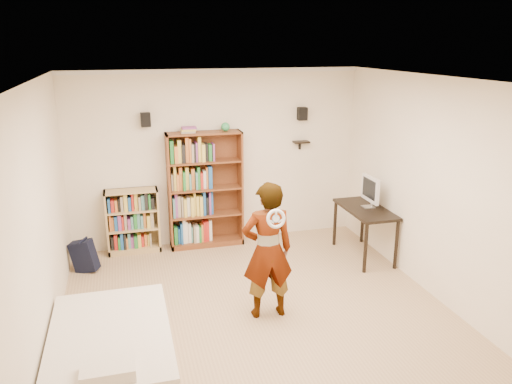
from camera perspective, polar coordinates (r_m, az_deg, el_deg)
The scene contains 14 objects.
ground at distance 5.98m, azimuth 0.49°, elevation -14.13°, with size 4.50×5.00×0.01m, color tan.
room_shell at distance 5.30m, azimuth 0.54°, elevation 2.46°, with size 4.52×5.02×2.71m.
crown_molding at distance 5.15m, azimuth 0.57°, elevation 12.30°, with size 4.50×5.00×0.06m.
speaker_left at distance 7.43m, azimuth -12.51°, elevation 8.07°, with size 0.14×0.12×0.20m, color black.
speaker_right at distance 7.91m, azimuth 5.31°, elevation 8.90°, with size 0.14×0.12×0.20m, color black.
wall_shelf at distance 7.99m, azimuth 5.20°, elevation 5.71°, with size 0.25×0.16×0.03m, color black.
tall_bookshelf at distance 7.69m, azimuth -5.80°, elevation 0.22°, with size 1.13×0.33×1.79m, color brown, non-canonical shape.
low_bookshelf at distance 7.74m, azimuth -13.89°, elevation -3.26°, with size 0.78×0.29×0.98m, color tan, non-canonical shape.
computer_desk at distance 7.56m, azimuth 12.24°, elevation -4.51°, with size 0.55×1.11×0.76m, color black, non-canonical shape.
imac at distance 7.41m, azimuth 12.80°, elevation -0.02°, with size 0.09×0.46×0.46m, color silver, non-canonical shape.
daybed at distance 5.22m, azimuth -16.25°, elevation -16.55°, with size 1.16×1.78×0.52m, color silver, non-canonical shape.
person at distance 5.68m, azimuth 1.33°, elevation -6.71°, with size 0.59×0.39×1.62m, color black.
wii_wheel at distance 5.23m, azimuth 2.30°, elevation -3.07°, with size 0.21×0.21×0.04m, color silver.
navy_bag at distance 7.38m, azimuth -19.05°, elevation -6.87°, with size 0.34×0.22×0.46m, color black, non-canonical shape.
Camera 1 is at (-1.39, -4.94, 3.07)m, focal length 35.00 mm.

